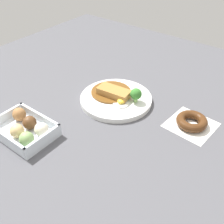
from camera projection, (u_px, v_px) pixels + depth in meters
name	position (u px, v px, depth m)	size (l,w,h in m)	color
ground_plane	(106.00, 123.00, 0.88)	(1.60, 1.60, 0.00)	#4C4C51
curry_plate	(116.00, 98.00, 0.97)	(0.26, 0.26, 0.07)	white
donut_box	(25.00, 129.00, 0.82)	(0.19, 0.13, 0.05)	silver
chocolate_ring_donut	(192.00, 122.00, 0.86)	(0.15, 0.15, 0.03)	white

